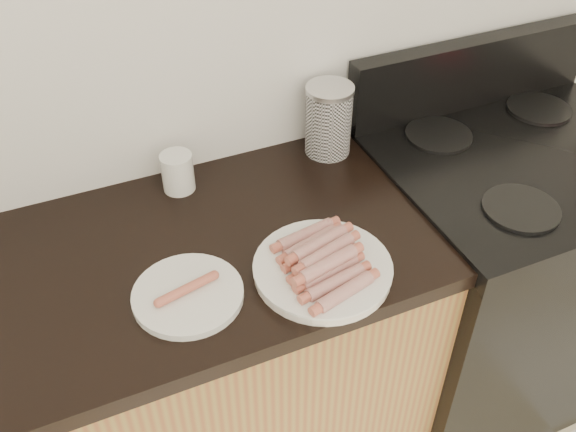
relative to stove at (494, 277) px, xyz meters
name	(u,v)px	position (x,y,z in m)	size (l,w,h in m)	color
wall_back	(191,13)	(-0.78, 0.32, 0.84)	(4.00, 0.04, 2.60)	silver
stove	(494,277)	(0.00, 0.00, 0.00)	(0.76, 0.65, 0.91)	black
stove_panel	(472,73)	(0.00, 0.28, 0.55)	(0.76, 0.06, 0.20)	black
burner_near_left	(521,209)	(-0.17, -0.17, 0.46)	(0.18, 0.18, 0.01)	black
burner_far_left	(439,135)	(-0.17, 0.17, 0.46)	(0.18, 0.18, 0.01)	black
burner_far_right	(539,109)	(0.17, 0.17, 0.46)	(0.18, 0.18, 0.01)	black
main_plate	(323,270)	(-0.68, -0.16, 0.45)	(0.29, 0.29, 0.02)	white
side_plate	(188,295)	(-0.96, -0.11, 0.45)	(0.23, 0.23, 0.02)	white
hotdog_pile	(323,260)	(-0.68, -0.16, 0.49)	(0.14, 0.24, 0.05)	#97393C
plain_sausages	(187,289)	(-0.96, -0.11, 0.47)	(0.13, 0.05, 0.02)	#B96E4E
canister	(329,120)	(-0.47, 0.25, 0.54)	(0.12, 0.12, 0.19)	white
mug	(178,172)	(-0.87, 0.24, 0.49)	(0.08, 0.08, 0.10)	white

